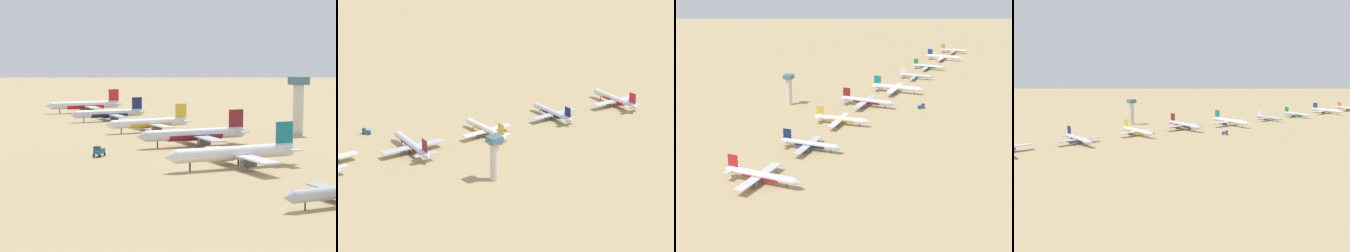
# 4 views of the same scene
# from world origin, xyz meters

# --- Properties ---
(ground_plane) EXTENTS (2608.63, 2608.63, 0.00)m
(ground_plane) POSITION_xyz_m (0.00, 0.00, 0.00)
(ground_plane) COLOR tan
(parked_jet_0) EXTENTS (49.00, 39.87, 14.12)m
(parked_jet_0) POSITION_xyz_m (-22.23, -215.81, 4.70)
(parked_jet_0) COLOR silver
(parked_jet_0) RESTS_ON ground
(parked_jet_1) EXTENTS (43.56, 35.34, 12.57)m
(parked_jet_1) POSITION_xyz_m (-16.09, -160.93, 4.18)
(parked_jet_1) COLOR silver
(parked_jet_1) RESTS_ON ground
(parked_jet_2) EXTENTS (44.04, 35.65, 12.74)m
(parked_jet_2) POSITION_xyz_m (-14.52, -105.45, 4.24)
(parked_jet_2) COLOR white
(parked_jet_2) RESTS_ON ground
(parked_jet_3) EXTENTS (48.95, 39.83, 14.11)m
(parked_jet_3) POSITION_xyz_m (-10.18, -53.42, 4.69)
(parked_jet_3) COLOR silver
(parked_jet_3) RESTS_ON ground
(parked_jet_4) EXTENTS (49.71, 40.37, 14.34)m
(parked_jet_4) POSITION_xyz_m (2.83, -2.14, 4.83)
(parked_jet_4) COLOR white
(parked_jet_4) RESTS_ON ground
(service_truck) EXTENTS (5.52, 5.37, 3.90)m
(service_truck) POSITION_xyz_m (34.21, -44.49, 2.08)
(service_truck) COLOR #1E5999
(service_truck) RESTS_ON ground
(control_tower) EXTENTS (7.20, 7.20, 26.02)m
(control_tower) POSITION_xyz_m (-72.75, -69.89, 14.66)
(control_tower) COLOR beige
(control_tower) RESTS_ON ground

